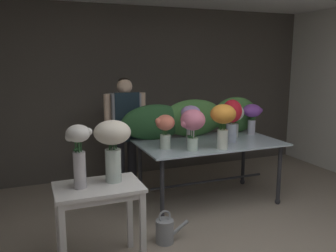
{
  "coord_description": "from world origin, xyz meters",
  "views": [
    {
      "loc": [
        -1.73,
        -2.01,
        1.82
      ],
      "look_at": [
        -0.4,
        1.31,
        1.14
      ],
      "focal_mm": 37.92,
      "sensor_mm": 36.0,
      "label": 1
    }
  ],
  "objects_px": {
    "vase_cream_lisianthus_tall": "(113,142)",
    "watering_can": "(165,231)",
    "vase_lilac_ranunculus": "(191,118)",
    "florist": "(125,124)",
    "vase_white_roses_tall": "(79,150)",
    "vase_ivory_snapdragons": "(235,116)",
    "vase_sunset_freesia": "(223,120)",
    "vase_violet_peonies": "(252,114)",
    "vase_rosy_roses": "(193,124)",
    "side_table_white": "(99,198)",
    "vase_crimson_dahlias": "(232,117)",
    "display_table_glass": "(209,151)",
    "vase_coral_stock": "(165,128)"
  },
  "relations": [
    {
      "from": "vase_rosy_roses",
      "to": "watering_can",
      "type": "height_order",
      "value": "vase_rosy_roses"
    },
    {
      "from": "vase_sunset_freesia",
      "to": "vase_violet_peonies",
      "type": "bearing_deg",
      "value": 35.54
    },
    {
      "from": "florist",
      "to": "vase_rosy_roses",
      "type": "relative_size",
      "value": 3.35
    },
    {
      "from": "vase_ivory_snapdragons",
      "to": "vase_white_roses_tall",
      "type": "relative_size",
      "value": 0.81
    },
    {
      "from": "display_table_glass",
      "to": "vase_crimson_dahlias",
      "type": "xyz_separation_m",
      "value": [
        0.25,
        -0.1,
        0.43
      ]
    },
    {
      "from": "vase_rosy_roses",
      "to": "vase_violet_peonies",
      "type": "bearing_deg",
      "value": 23.28
    },
    {
      "from": "vase_crimson_dahlias",
      "to": "vase_white_roses_tall",
      "type": "xyz_separation_m",
      "value": [
        -1.98,
        -0.83,
        -0.04
      ]
    },
    {
      "from": "florist",
      "to": "vase_rosy_roses",
      "type": "height_order",
      "value": "florist"
    },
    {
      "from": "florist",
      "to": "vase_violet_peonies",
      "type": "xyz_separation_m",
      "value": [
        1.66,
        -0.46,
        0.1
      ]
    },
    {
      "from": "vase_cream_lisianthus_tall",
      "to": "vase_white_roses_tall",
      "type": "bearing_deg",
      "value": -170.43
    },
    {
      "from": "vase_cream_lisianthus_tall",
      "to": "watering_can",
      "type": "height_order",
      "value": "vase_cream_lisianthus_tall"
    },
    {
      "from": "florist",
      "to": "vase_coral_stock",
      "type": "relative_size",
      "value": 3.96
    },
    {
      "from": "vase_ivory_snapdragons",
      "to": "vase_white_roses_tall",
      "type": "distance_m",
      "value": 2.41
    },
    {
      "from": "vase_sunset_freesia",
      "to": "vase_cream_lisianthus_tall",
      "type": "height_order",
      "value": "vase_sunset_freesia"
    },
    {
      "from": "display_table_glass",
      "to": "vase_ivory_snapdragons",
      "type": "bearing_deg",
      "value": 16.85
    },
    {
      "from": "vase_ivory_snapdragons",
      "to": "vase_white_roses_tall",
      "type": "height_order",
      "value": "vase_white_roses_tall"
    },
    {
      "from": "vase_crimson_dahlias",
      "to": "vase_cream_lisianthus_tall",
      "type": "relative_size",
      "value": 0.97
    },
    {
      "from": "side_table_white",
      "to": "vase_crimson_dahlias",
      "type": "xyz_separation_m",
      "value": [
        1.83,
        0.83,
        0.47
      ]
    },
    {
      "from": "vase_lilac_ranunculus",
      "to": "watering_can",
      "type": "xyz_separation_m",
      "value": [
        -0.65,
        -0.81,
        -0.98
      ]
    },
    {
      "from": "side_table_white",
      "to": "vase_violet_peonies",
      "type": "bearing_deg",
      "value": 25.55
    },
    {
      "from": "vase_ivory_snapdragons",
      "to": "vase_sunset_freesia",
      "type": "bearing_deg",
      "value": -133.05
    },
    {
      "from": "vase_coral_stock",
      "to": "vase_rosy_roses",
      "type": "height_order",
      "value": "vase_rosy_roses"
    },
    {
      "from": "vase_cream_lisianthus_tall",
      "to": "watering_can",
      "type": "xyz_separation_m",
      "value": [
        0.53,
        0.11,
        -0.98
      ]
    },
    {
      "from": "vase_cream_lisianthus_tall",
      "to": "side_table_white",
      "type": "bearing_deg",
      "value": -161.42
    },
    {
      "from": "side_table_white",
      "to": "vase_rosy_roses",
      "type": "distance_m",
      "value": 1.42
    },
    {
      "from": "vase_rosy_roses",
      "to": "vase_ivory_snapdragons",
      "type": "bearing_deg",
      "value": 27.94
    },
    {
      "from": "florist",
      "to": "vase_crimson_dahlias",
      "type": "height_order",
      "value": "florist"
    },
    {
      "from": "vase_white_roses_tall",
      "to": "vase_cream_lisianthus_tall",
      "type": "height_order",
      "value": "vase_cream_lisianthus_tall"
    },
    {
      "from": "vase_crimson_dahlias",
      "to": "watering_can",
      "type": "height_order",
      "value": "vase_crimson_dahlias"
    },
    {
      "from": "vase_coral_stock",
      "to": "vase_lilac_ranunculus",
      "type": "xyz_separation_m",
      "value": [
        0.39,
        0.15,
        0.07
      ]
    },
    {
      "from": "vase_sunset_freesia",
      "to": "side_table_white",
      "type": "bearing_deg",
      "value": -160.38
    },
    {
      "from": "side_table_white",
      "to": "watering_can",
      "type": "xyz_separation_m",
      "value": [
        0.68,
        0.16,
        -0.51
      ]
    },
    {
      "from": "vase_ivory_snapdragons",
      "to": "vase_sunset_freesia",
      "type": "distance_m",
      "value": 0.71
    },
    {
      "from": "vase_ivory_snapdragons",
      "to": "vase_sunset_freesia",
      "type": "xyz_separation_m",
      "value": [
        -0.48,
        -0.51,
        0.07
      ]
    },
    {
      "from": "vase_lilac_ranunculus",
      "to": "vase_violet_peonies",
      "type": "bearing_deg",
      "value": 8.31
    },
    {
      "from": "vase_white_roses_tall",
      "to": "vase_rosy_roses",
      "type": "bearing_deg",
      "value": 24.98
    },
    {
      "from": "vase_ivory_snapdragons",
      "to": "vase_lilac_ranunculus",
      "type": "bearing_deg",
      "value": -172.19
    },
    {
      "from": "vase_coral_stock",
      "to": "vase_violet_peonies",
      "type": "relative_size",
      "value": 0.95
    },
    {
      "from": "florist",
      "to": "vase_white_roses_tall",
      "type": "bearing_deg",
      "value": -117.47
    },
    {
      "from": "side_table_white",
      "to": "vase_sunset_freesia",
      "type": "distance_m",
      "value": 1.71
    },
    {
      "from": "vase_ivory_snapdragons",
      "to": "vase_coral_stock",
      "type": "height_order",
      "value": "vase_ivory_snapdragons"
    },
    {
      "from": "vase_crimson_dahlias",
      "to": "vase_rosy_roses",
      "type": "height_order",
      "value": "vase_crimson_dahlias"
    },
    {
      "from": "vase_lilac_ranunculus",
      "to": "display_table_glass",
      "type": "bearing_deg",
      "value": -9.37
    },
    {
      "from": "display_table_glass",
      "to": "vase_ivory_snapdragons",
      "type": "height_order",
      "value": "vase_ivory_snapdragons"
    },
    {
      "from": "vase_cream_lisianthus_tall",
      "to": "display_table_glass",
      "type": "bearing_deg",
      "value": 31.61
    },
    {
      "from": "vase_crimson_dahlias",
      "to": "vase_violet_peonies",
      "type": "xyz_separation_m",
      "value": [
        0.5,
        0.29,
        -0.04
      ]
    },
    {
      "from": "vase_coral_stock",
      "to": "vase_crimson_dahlias",
      "type": "bearing_deg",
      "value": 0.89
    },
    {
      "from": "vase_rosy_roses",
      "to": "vase_cream_lisianthus_tall",
      "type": "relative_size",
      "value": 0.86
    },
    {
      "from": "vase_ivory_snapdragons",
      "to": "vase_violet_peonies",
      "type": "relative_size",
      "value": 1.04
    },
    {
      "from": "vase_cream_lisianthus_tall",
      "to": "watering_can",
      "type": "bearing_deg",
      "value": 11.55
    }
  ]
}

